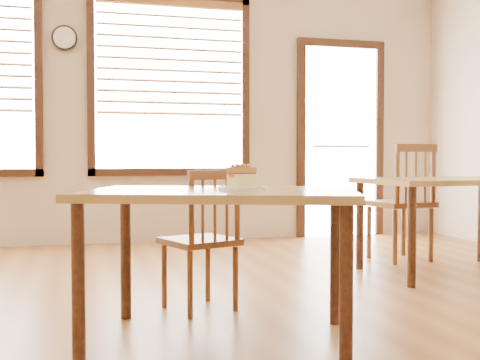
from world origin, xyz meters
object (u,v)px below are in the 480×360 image
object	(u,v)px
wall_clock	(65,38)
cafe_table_second	(451,189)
cafe_table_main	(220,208)
cafe_chair_second	(403,202)
plate	(242,189)
cafe_chair_main	(203,239)
cake_slice	(242,175)

from	to	relation	value
wall_clock	cafe_table_second	world-z (taller)	wall_clock
cafe_table_main	cafe_chair_second	size ratio (longest dim) A/B	1.47
cafe_table_main	plate	distance (m)	0.16
wall_clock	cafe_chair_main	distance (m)	3.57
cake_slice	wall_clock	bearing A→B (deg)	81.55
cafe_chair_main	cake_slice	distance (m)	0.81
wall_clock	cafe_chair_second	world-z (taller)	wall_clock
cafe_chair_main	cake_slice	xyz separation A→B (m)	(0.05, -0.70, 0.39)
cafe_chair_second	plate	bearing A→B (deg)	36.79
cafe_table_main	cake_slice	bearing A→B (deg)	-29.06
cafe_table_second	plate	xyz separation A→B (m)	(-2.07, -1.36, 0.10)
cafe_table_second	cake_slice	xyz separation A→B (m)	(-2.07, -1.36, 0.16)
plate	cake_slice	xyz separation A→B (m)	(-0.00, -0.00, 0.06)
cafe_table_second	cafe_table_main	bearing A→B (deg)	-152.02
cafe_chair_main	cafe_table_second	xyz separation A→B (m)	(2.12, 0.66, 0.23)
cafe_chair_main	cake_slice	size ratio (longest dim) A/B	5.89
cafe_table_second	cake_slice	distance (m)	2.48
wall_clock	cake_slice	size ratio (longest dim) A/B	1.81
wall_clock	cafe_table_second	size ratio (longest dim) A/B	0.19
cafe_chair_main	cafe_table_main	bearing A→B (deg)	66.85
cafe_table_main	plate	size ratio (longest dim) A/B	6.66
cafe_table_second	plate	bearing A→B (deg)	-149.12
cake_slice	plate	bearing A→B (deg)	46.04
cafe_table_second	plate	size ratio (longest dim) A/B	5.93
plate	wall_clock	bearing A→B (deg)	103.51
cafe_table_main	cake_slice	distance (m)	0.21
cafe_table_main	plate	world-z (taller)	plate
cafe_chair_main	cake_slice	bearing A→B (deg)	74.03
cafe_chair_second	cafe_table_main	bearing A→B (deg)	34.19
cafe_table_second	cafe_chair_main	bearing A→B (deg)	-165.20
cafe_table_main	cafe_chair_second	distance (m)	2.80
plate	cake_slice	bearing A→B (deg)	-111.99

